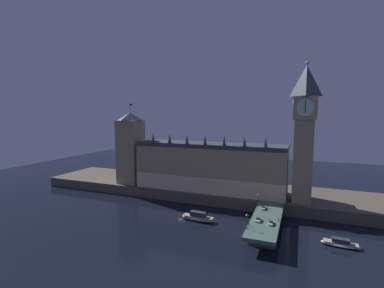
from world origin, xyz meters
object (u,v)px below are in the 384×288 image
Objects in this scene: clock_tower at (304,129)px; street_lamp_near at (247,220)px; boat_downstream at (341,244)px; boat_upstream at (198,217)px; street_lamp_far at (258,198)px; car_northbound_lead at (263,208)px; victoria_tower at (131,148)px; pedestrian_near_rail at (249,224)px; pedestrian_mid_walk at (279,219)px; car_northbound_trail at (258,220)px; car_southbound_lead at (271,223)px; pedestrian_far_rail at (258,205)px.

clock_tower is 60.24m from street_lamp_near.
boat_upstream is at bearing 176.43° from boat_downstream.
clock_tower is 42.32m from street_lamp_far.
clock_tower reaches higher than street_lamp_far.
victoria_tower is at bearing 165.80° from car_northbound_lead.
street_lamp_near is (-0.40, -2.54, 2.85)m from pedestrian_near_rail.
street_lamp_near reaches higher than car_northbound_lead.
street_lamp_near is (-11.14, -12.87, 2.92)m from pedestrian_mid_walk.
victoria_tower is 8.72× the size of street_lamp_near.
street_lamp_far is (-0.00, 29.44, 0.05)m from street_lamp_near.
clock_tower is 15.99× the size of car_northbound_trail.
victoria_tower is 2.98× the size of boat_upstream.
car_southbound_lead is 0.26× the size of boat_upstream.
boat_downstream is (121.05, -36.32, -28.11)m from victoria_tower.
boat_downstream is at bearing 19.02° from street_lamp_near.
street_lamp_far is at bearing 98.86° from car_northbound_trail.
clock_tower is at bearing 33.10° from boat_upstream.
boat_downstream is (61.14, -3.81, -0.46)m from boat_upstream.
boat_downstream is at bearing 8.40° from car_southbound_lead.
pedestrian_near_rail reaches higher than car_southbound_lead.
pedestrian_far_rail reaches higher than car_southbound_lead.
pedestrian_far_rail reaches higher than boat_upstream.
car_northbound_lead is 2.42× the size of pedestrian_far_rail.
pedestrian_mid_walk is at bearing 43.89° from pedestrian_near_rail.
pedestrian_mid_walk is at bearing -56.08° from street_lamp_far.
victoria_tower is at bearing 156.64° from car_northbound_trail.
boat_upstream reaches higher than boat_downstream.
clock_tower is 39.82× the size of pedestrian_far_rail.
pedestrian_mid_walk reaches higher than car_northbound_trail.
car_southbound_lead is at bearing -119.27° from pedestrian_mid_walk.
boat_downstream is at bearing -16.70° from victoria_tower.
victoria_tower reaches higher than car_northbound_lead.
street_lamp_far is 0.42× the size of boat_downstream.
car_northbound_trail is (-16.68, -36.26, -36.80)m from clock_tower.
car_northbound_trail is 0.74× the size of street_lamp_far.
street_lamp_near is at bearing -98.96° from pedestrian_near_rail.
car_northbound_trail is at bearing -175.80° from boat_downstream.
clock_tower is at bearing 113.73° from boat_downstream.
street_lamp_near reaches higher than boat_downstream.
pedestrian_far_rail is at bearing 111.84° from car_southbound_lead.
boat_downstream is (31.60, -13.69, -5.94)m from car_northbound_lead.
street_lamp_far is 0.35× the size of boat_upstream.
car_southbound_lead is 2.89× the size of pedestrian_mid_walk.
boat_upstream is (-26.45, -13.67, -8.63)m from street_lamp_far.
clock_tower reaches higher than pedestrian_mid_walk.
street_lamp_far reaches higher than car_northbound_trail.
car_southbound_lead is at bearing -22.97° from victoria_tower.
victoria_tower is 3.64× the size of boat_downstream.
street_lamp_far reaches higher than car_northbound_lead.
clock_tower is at bearing 66.70° from street_lamp_near.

